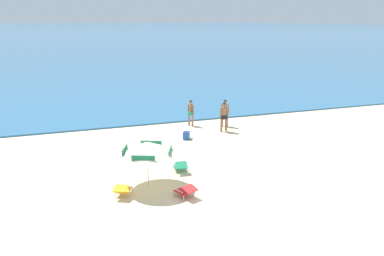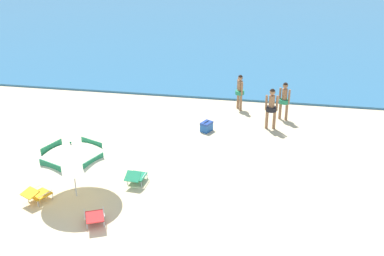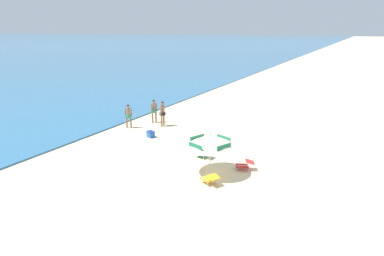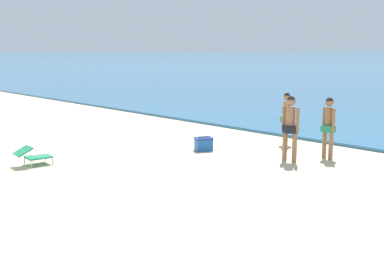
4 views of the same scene
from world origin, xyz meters
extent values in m
cylinder|color=silver|center=(-2.44, 3.31, 0.95)|extent=(0.04, 0.04, 1.90)
cone|color=beige|center=(-2.44, 3.31, 1.62)|extent=(2.95, 2.94, 0.64)
cube|color=#1E724C|center=(-2.10, 4.13, 1.50)|extent=(0.82, 0.37, 0.31)
cube|color=#1E724C|center=(-3.27, 3.65, 1.50)|extent=(0.37, 0.82, 0.31)
cube|color=#1E724C|center=(-2.78, 2.48, 1.50)|extent=(0.82, 0.37, 0.31)
cube|color=#1E724C|center=(-1.62, 2.96, 1.50)|extent=(0.37, 0.82, 0.31)
sphere|color=#1E724C|center=(-2.44, 3.31, 1.93)|extent=(0.06, 0.06, 0.06)
cube|color=red|center=(-1.37, 2.06, 0.20)|extent=(0.72, 0.76, 0.04)
cube|color=red|center=(-1.22, 1.73, 0.42)|extent=(0.62, 0.58, 0.16)
cylinder|color=silver|center=(-1.71, 2.22, 0.09)|extent=(0.03, 0.03, 0.18)
cylinder|color=silver|center=(-1.26, 2.42, 0.09)|extent=(0.03, 0.03, 0.18)
cylinder|color=silver|center=(-1.48, 1.70, 0.09)|extent=(0.03, 0.03, 0.18)
cylinder|color=silver|center=(-1.03, 1.90, 0.09)|extent=(0.03, 0.03, 0.18)
cylinder|color=silver|center=(-1.63, 1.95, 0.32)|extent=(0.24, 0.50, 0.02)
cylinder|color=silver|center=(-1.11, 2.17, 0.32)|extent=(0.24, 0.50, 0.02)
cube|color=#1E7F56|center=(-0.75, 4.54, 0.20)|extent=(0.57, 0.65, 0.04)
cube|color=#1E7F56|center=(-0.79, 4.15, 0.41)|extent=(0.53, 0.44, 0.22)
cylinder|color=silver|center=(-0.97, 4.85, 0.09)|extent=(0.03, 0.03, 0.18)
cylinder|color=silver|center=(-0.48, 4.80, 0.09)|extent=(0.03, 0.03, 0.18)
cylinder|color=silver|center=(-1.02, 4.28, 0.09)|extent=(0.03, 0.03, 0.18)
cylinder|color=silver|center=(-0.53, 4.23, 0.09)|extent=(0.03, 0.03, 0.18)
cylinder|color=silver|center=(-1.03, 4.57, 0.32)|extent=(0.07, 0.54, 0.02)
cylinder|color=silver|center=(-0.47, 4.51, 0.32)|extent=(0.07, 0.54, 0.02)
cube|color=gold|center=(-3.49, 2.91, 0.20)|extent=(0.74, 0.77, 0.04)
cube|color=gold|center=(-3.65, 2.60, 0.42)|extent=(0.63, 0.60, 0.13)
cylinder|color=silver|center=(-3.58, 3.27, 0.09)|extent=(0.03, 0.03, 0.18)
cylinder|color=silver|center=(-3.14, 3.05, 0.09)|extent=(0.03, 0.03, 0.18)
cylinder|color=silver|center=(-3.84, 2.77, 0.09)|extent=(0.03, 0.03, 0.18)
cylinder|color=silver|center=(-3.40, 2.54, 0.09)|extent=(0.03, 0.03, 0.18)
cylinder|color=silver|center=(-3.74, 3.04, 0.32)|extent=(0.27, 0.49, 0.02)
cylinder|color=silver|center=(-3.24, 2.78, 0.32)|extent=(0.27, 0.49, 0.02)
cylinder|color=#8C6042|center=(3.70, 9.59, 0.43)|extent=(0.13, 0.13, 0.86)
cylinder|color=#8C6042|center=(3.40, 9.58, 0.43)|extent=(0.13, 0.13, 0.86)
cylinder|color=black|center=(3.55, 9.58, 0.88)|extent=(0.43, 0.43, 0.18)
cylinder|color=#8C6042|center=(3.55, 9.58, 1.17)|extent=(0.24, 0.24, 0.61)
cylinder|color=#8C6042|center=(3.77, 9.59, 1.15)|extent=(0.09, 0.09, 0.65)
cylinder|color=#8C6042|center=(3.34, 9.58, 1.15)|extent=(0.09, 0.09, 0.65)
sphere|color=#8C6042|center=(3.55, 9.58, 1.63)|extent=(0.23, 0.23, 0.23)
sphere|color=black|center=(3.55, 9.58, 1.65)|extent=(0.21, 0.21, 0.21)
cylinder|color=#8C6042|center=(2.18, 11.30, 0.40)|extent=(0.12, 0.12, 0.80)
cylinder|color=#8C6042|center=(2.03, 11.55, 0.40)|extent=(0.12, 0.12, 0.80)
cylinder|color=#23845B|center=(2.11, 11.42, 0.82)|extent=(0.40, 0.40, 0.17)
cylinder|color=#8C6042|center=(2.11, 11.42, 1.09)|extent=(0.22, 0.22, 0.57)
cylinder|color=#8C6042|center=(2.21, 11.25, 1.07)|extent=(0.09, 0.09, 0.60)
cylinder|color=#8C6042|center=(2.00, 11.60, 1.07)|extent=(0.09, 0.09, 0.60)
sphere|color=#8C6042|center=(2.11, 11.42, 1.51)|extent=(0.22, 0.22, 0.22)
sphere|color=black|center=(2.11, 11.42, 1.54)|extent=(0.20, 0.20, 0.20)
cylinder|color=#8C6042|center=(4.20, 10.56, 0.41)|extent=(0.12, 0.12, 0.83)
cylinder|color=#8C6042|center=(3.93, 10.68, 0.41)|extent=(0.12, 0.12, 0.83)
cylinder|color=#23845B|center=(4.07, 10.62, 0.85)|extent=(0.41, 0.41, 0.17)
cylinder|color=#8C6042|center=(4.07, 10.62, 1.12)|extent=(0.23, 0.23, 0.59)
cylinder|color=#8C6042|center=(4.26, 10.54, 1.10)|extent=(0.09, 0.09, 0.62)
cylinder|color=#8C6042|center=(3.88, 10.70, 1.10)|extent=(0.09, 0.09, 0.62)
sphere|color=#8C6042|center=(4.07, 10.62, 1.56)|extent=(0.22, 0.22, 0.22)
sphere|color=black|center=(4.07, 10.62, 1.59)|extent=(0.21, 0.21, 0.21)
cube|color=#1E56A8|center=(0.98, 8.89, 0.16)|extent=(0.52, 0.58, 0.32)
cube|color=navy|center=(0.98, 8.89, 0.36)|extent=(0.53, 0.60, 0.08)
cylinder|color=black|center=(0.98, 8.89, 0.42)|extent=(0.17, 0.31, 0.02)
camera|label=1|loc=(-5.38, -10.59, 6.44)|focal=35.85mm
camera|label=2|loc=(3.57, -9.52, 8.80)|focal=46.69mm
camera|label=3|loc=(-16.04, -2.65, 6.50)|focal=31.75mm
camera|label=4|loc=(10.84, -0.87, 2.98)|focal=44.63mm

